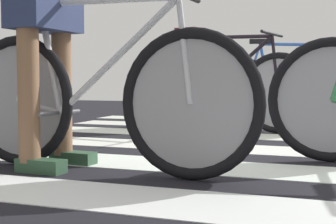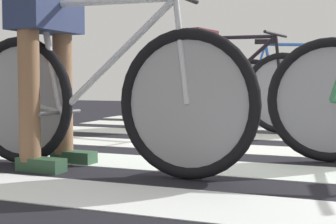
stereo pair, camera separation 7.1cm
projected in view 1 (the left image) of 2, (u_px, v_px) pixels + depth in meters
ground at (310, 158)px, 3.01m from camera, size 18.00×14.00×0.02m
crosswalk_markings at (312, 152)px, 3.15m from camera, size 5.42×5.01×0.00m
bicycle_1_of_4 at (96, 97)px, 2.47m from camera, size 1.74×0.52×0.93m
cyclist_1_of_4 at (46, 45)px, 2.58m from camera, size 0.34×0.42×1.01m
bicycle_3_of_4 at (225, 89)px, 4.52m from camera, size 1.71×0.56×0.93m
cyclist_3_of_4 at (195, 65)px, 4.67m from camera, size 0.38×0.45×0.96m
bicycle_4_of_4 at (291, 88)px, 5.43m from camera, size 1.72×0.56×0.93m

